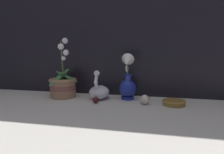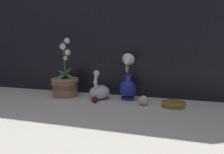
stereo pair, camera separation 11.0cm
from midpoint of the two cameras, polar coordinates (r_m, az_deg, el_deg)
name	(u,v)px [view 1 (the left image)]	position (r m, az deg, el deg)	size (l,w,h in m)	color
ground_plane	(109,106)	(1.18, -3.60, -7.57)	(2.80, 2.80, 0.00)	beige
window_backdrop	(119,0)	(1.43, -0.57, 19.59)	(2.80, 0.03, 1.20)	black
orchid_potted_plant	(63,85)	(1.40, -14.90, -1.95)	(0.19, 0.22, 0.37)	#9E7556
swan_figurine	(99,91)	(1.32, -5.70, -3.73)	(0.12, 0.18, 0.18)	white
blue_vase	(127,82)	(1.29, 1.64, -1.37)	(0.10, 0.13, 0.27)	navy
glass_sphere	(145,100)	(1.20, 5.98, -5.92)	(0.05, 0.05, 0.05)	beige
amber_dish	(174,102)	(1.21, 13.40, -6.46)	(0.13, 0.13, 0.03)	olive
glass_bauble	(96,100)	(1.23, -6.87, -6.02)	(0.04, 0.04, 0.04)	#4C191E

